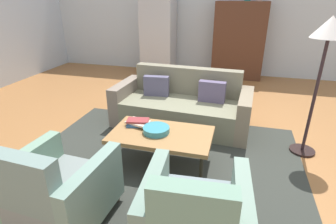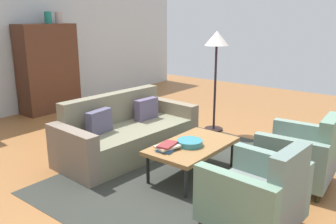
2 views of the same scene
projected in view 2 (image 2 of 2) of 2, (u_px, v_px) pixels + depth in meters
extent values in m
plane|color=#9C6435|center=(163.00, 153.00, 5.23)|extent=(11.35, 11.35, 0.00)
cube|color=silver|center=(18.00, 44.00, 7.10)|extent=(9.46, 0.12, 2.80)
cube|color=#32352F|center=(189.00, 173.00, 4.56)|extent=(3.40, 2.60, 0.01)
cube|color=gray|center=(130.00, 141.00, 5.13)|extent=(1.79, 1.00, 0.42)
cube|color=#76715C|center=(113.00, 121.00, 5.31)|extent=(1.75, 0.28, 0.86)
cube|color=gray|center=(173.00, 120.00, 5.80)|extent=(0.23, 0.91, 0.62)
cube|color=gray|center=(73.00, 153.00, 4.42)|extent=(0.23, 0.91, 0.62)
cube|color=#5B516E|center=(146.00, 109.00, 5.42)|extent=(0.41, 0.14, 0.32)
cube|color=#54506A|center=(99.00, 122.00, 4.78)|extent=(0.41, 0.16, 0.32)
cylinder|color=black|center=(148.00, 169.00, 4.25)|extent=(0.04, 0.04, 0.37)
cylinder|color=black|center=(197.00, 145.00, 5.05)|extent=(0.04, 0.04, 0.37)
cylinder|color=#252627|center=(186.00, 183.00, 3.92)|extent=(0.04, 0.04, 0.37)
cylinder|color=black|center=(232.00, 154.00, 4.72)|extent=(0.04, 0.04, 0.37)
cube|color=olive|center=(193.00, 146.00, 4.43)|extent=(1.20, 0.70, 0.05)
cylinder|color=#3A2118|center=(201.00, 224.00, 3.38)|extent=(0.05, 0.05, 0.10)
cylinder|color=#332D22|center=(238.00, 197.00, 3.87)|extent=(0.05, 0.05, 0.10)
cylinder|color=#2E241F|center=(300.00, 220.00, 3.43)|extent=(0.05, 0.05, 0.10)
cube|color=gray|center=(252.00, 203.00, 3.35)|extent=(0.61, 0.83, 0.30)
cube|color=gray|center=(288.00, 192.00, 3.08)|extent=(0.57, 0.17, 0.78)
cube|color=gray|center=(234.00, 205.00, 3.08)|extent=(0.17, 0.81, 0.56)
cube|color=gray|center=(270.00, 179.00, 3.56)|extent=(0.17, 0.81, 0.56)
cylinder|color=#322514|center=(257.00, 182.00, 4.23)|extent=(0.05, 0.05, 0.10)
cylinder|color=#31201B|center=(276.00, 163.00, 4.77)|extent=(0.05, 0.05, 0.10)
cylinder|color=#2F2D18|center=(318.00, 198.00, 3.86)|extent=(0.05, 0.05, 0.10)
cylinder|color=#392A1F|center=(330.00, 175.00, 4.40)|extent=(0.05, 0.05, 0.10)
cube|color=gray|center=(296.00, 163.00, 4.26)|extent=(0.62, 0.84, 0.30)
cube|color=gray|center=(328.00, 150.00, 4.02)|extent=(0.57, 0.18, 0.78)
cube|color=gray|center=(289.00, 163.00, 3.95)|extent=(0.18, 0.81, 0.56)
cube|color=gray|center=(304.00, 145.00, 4.50)|extent=(0.18, 0.81, 0.56)
cylinder|color=teal|center=(190.00, 143.00, 4.36)|extent=(0.32, 0.32, 0.07)
cube|color=#2E5B92|center=(167.00, 149.00, 4.24)|extent=(0.31, 0.24, 0.03)
cube|color=beige|center=(167.00, 146.00, 4.23)|extent=(0.32, 0.25, 0.02)
cube|color=maroon|center=(167.00, 145.00, 4.22)|extent=(0.30, 0.20, 0.02)
cube|color=#502D1C|center=(48.00, 68.00, 7.33)|extent=(1.20, 0.50, 1.80)
cube|color=#3D211D|center=(28.00, 69.00, 7.26)|extent=(0.56, 0.01, 1.51)
cube|color=#39261D|center=(53.00, 66.00, 7.71)|extent=(0.56, 0.01, 1.51)
cylinder|color=#1B7866|center=(48.00, 18.00, 7.13)|extent=(0.14, 0.14, 0.24)
cylinder|color=#B59E97|center=(59.00, 18.00, 7.32)|extent=(0.15, 0.15, 0.23)
cylinder|color=black|center=(214.00, 129.00, 6.29)|extent=(0.32, 0.32, 0.03)
cylinder|color=#2C1F23|center=(215.00, 88.00, 6.09)|extent=(0.04, 0.04, 1.45)
cone|color=silver|center=(217.00, 38.00, 5.87)|extent=(0.40, 0.40, 0.24)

